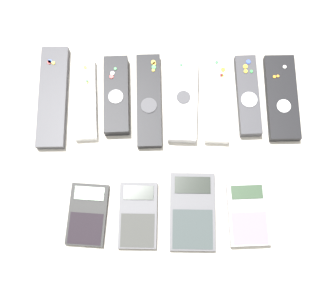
{
  "coord_description": "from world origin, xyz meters",
  "views": [
    {
      "loc": [
        0.0,
        -0.2,
        0.87
      ],
      "look_at": [
        0.0,
        0.03,
        0.01
      ],
      "focal_mm": 50.0,
      "sensor_mm": 36.0,
      "label": 1
    }
  ],
  "objects": [
    {
      "name": "remote_1",
      "position": [
        -0.16,
        0.12,
        0.01
      ],
      "size": [
        0.05,
        0.17,
        0.02
      ],
      "rotation": [
        0.0,
        0.0,
        0.06
      ],
      "color": "white",
      "rests_on": "ground_plane"
    },
    {
      "name": "remote_4",
      "position": [
        0.03,
        0.12,
        0.01
      ],
      "size": [
        0.06,
        0.17,
        0.02
      ],
      "rotation": [
        0.0,
        0.0,
        -0.04
      ],
      "color": "#B7B7BC",
      "rests_on": "ground_plane"
    },
    {
      "name": "calculator_2",
      "position": [
        0.04,
        -0.09,
        0.01
      ],
      "size": [
        0.08,
        0.14,
        0.01
      ],
      "rotation": [
        0.0,
        0.0,
        -0.01
      ],
      "color": "#4C4C51",
      "rests_on": "ground_plane"
    },
    {
      "name": "remote_2",
      "position": [
        -0.1,
        0.13,
        0.01
      ],
      "size": [
        0.05,
        0.16,
        0.03
      ],
      "rotation": [
        0.0,
        0.0,
        0.04
      ],
      "color": "black",
      "rests_on": "ground_plane"
    },
    {
      "name": "calculator_3",
      "position": [
        0.15,
        -0.1,
        0.01
      ],
      "size": [
        0.08,
        0.12,
        0.02
      ],
      "rotation": [
        0.0,
        0.0,
        0.04
      ],
      "color": "#B2B2B7",
      "rests_on": "ground_plane"
    },
    {
      "name": "calculator_1",
      "position": [
        -0.05,
        -0.1,
        0.01
      ],
      "size": [
        0.07,
        0.12,
        0.01
      ],
      "rotation": [
        0.0,
        0.0,
        -0.01
      ],
      "color": "#4C4C51",
      "rests_on": "ground_plane"
    },
    {
      "name": "remote_0",
      "position": [
        -0.23,
        0.13,
        0.01
      ],
      "size": [
        0.06,
        0.21,
        0.02
      ],
      "rotation": [
        0.0,
        0.0,
        0.01
      ],
      "color": "#333338",
      "rests_on": "ground_plane"
    },
    {
      "name": "ground_plane",
      "position": [
        0.0,
        0.0,
        0.0
      ],
      "size": [
        3.0,
        3.0,
        0.0
      ],
      "primitive_type": "plane",
      "color": "beige"
    },
    {
      "name": "remote_7",
      "position": [
        0.22,
        0.13,
        0.01
      ],
      "size": [
        0.06,
        0.17,
        0.02
      ],
      "rotation": [
        0.0,
        0.0,
        0.01
      ],
      "color": "black",
      "rests_on": "ground_plane"
    },
    {
      "name": "calculator_0",
      "position": [
        -0.15,
        -0.1,
        0.01
      ],
      "size": [
        0.08,
        0.12,
        0.01
      ],
      "rotation": [
        0.0,
        0.0,
        -0.07
      ],
      "color": "black",
      "rests_on": "ground_plane"
    },
    {
      "name": "remote_5",
      "position": [
        0.1,
        0.13,
        0.01
      ],
      "size": [
        0.05,
        0.19,
        0.02
      ],
      "rotation": [
        0.0,
        0.0,
        -0.04
      ],
      "color": "white",
      "rests_on": "ground_plane"
    },
    {
      "name": "remote_6",
      "position": [
        0.16,
        0.13,
        0.01
      ],
      "size": [
        0.05,
        0.16,
        0.02
      ],
      "rotation": [
        0.0,
        0.0,
        0.03
      ],
      "color": "#333338",
      "rests_on": "ground_plane"
    },
    {
      "name": "remote_3",
      "position": [
        -0.04,
        0.12,
        0.01
      ],
      "size": [
        0.05,
        0.19,
        0.02
      ],
      "rotation": [
        0.0,
        0.0,
        0.03
      ],
      "color": "black",
      "rests_on": "ground_plane"
    }
  ]
}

